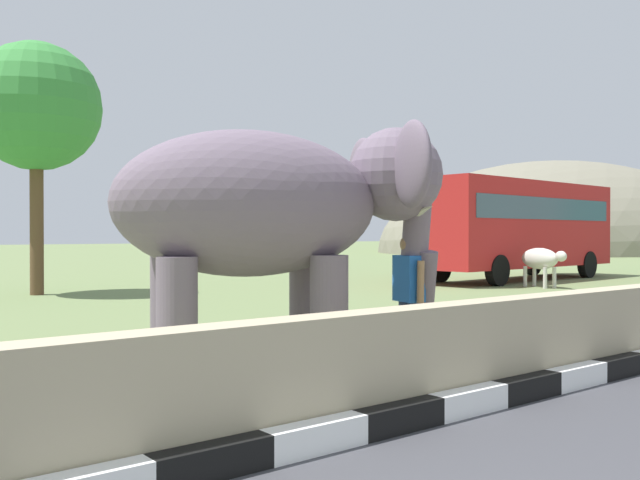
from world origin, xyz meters
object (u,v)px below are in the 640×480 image
elephant (278,209)px  person_handler (409,293)px  bus_red (517,222)px  cow_far (541,259)px

elephant → person_handler: bearing=-18.7°
bus_red → cow_far: bearing=-133.0°
elephant → person_handler: 2.01m
person_handler → cow_far: (12.40, 6.41, -0.06)m
person_handler → bus_red: bus_red is taller
person_handler → bus_red: (14.84, 9.03, 1.16)m
bus_red → cow_far: size_ratio=5.03×
elephant → bus_red: bus_red is taller
elephant → bus_red: 18.53m
person_handler → elephant: bearing=161.3°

